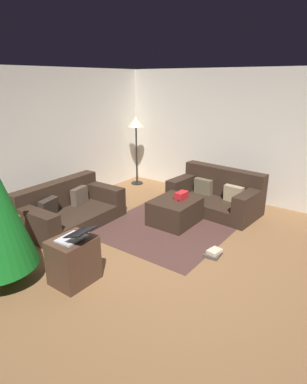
{
  "coord_description": "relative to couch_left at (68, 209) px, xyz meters",
  "views": [
    {
      "loc": [
        -3.14,
        -2.01,
        2.4
      ],
      "look_at": [
        0.63,
        0.75,
        0.75
      ],
      "focal_mm": 30.21,
      "sensor_mm": 36.0,
      "label": 1
    }
  ],
  "objects": [
    {
      "name": "ground_plane",
      "position": [
        -0.16,
        -2.25,
        -0.26
      ],
      "size": [
        6.4,
        6.4,
        0.0
      ],
      "primitive_type": "plane",
      "color": "brown"
    },
    {
      "name": "rear_partition",
      "position": [
        -0.16,
        0.89,
        1.04
      ],
      "size": [
        6.4,
        0.12,
        2.6
      ],
      "primitive_type": "cube",
      "color": "silver",
      "rests_on": "ground_plane"
    },
    {
      "name": "corner_partition",
      "position": [
        2.98,
        -2.25,
        1.04
      ],
      "size": [
        0.12,
        6.4,
        2.6
      ],
      "primitive_type": "cube",
      "color": "silver",
      "rests_on": "ground_plane"
    },
    {
      "name": "couch_left",
      "position": [
        0.0,
        0.0,
        0.0
      ],
      "size": [
        1.75,
        1.02,
        0.71
      ],
      "rotation": [
        0.0,
        0.0,
        3.17
      ],
      "color": "#332319",
      "rests_on": "ground_plane"
    },
    {
      "name": "couch_right",
      "position": [
        2.09,
        -1.81,
        0.03
      ],
      "size": [
        1.03,
        1.71,
        0.78
      ],
      "rotation": [
        0.0,
        0.0,
        1.49
      ],
      "color": "#332319",
      "rests_on": "ground_plane"
    },
    {
      "name": "ottoman",
      "position": [
        1.11,
        -1.49,
        -0.05
      ],
      "size": [
        0.82,
        0.7,
        0.43
      ],
      "primitive_type": "cube",
      "color": "#332319",
      "rests_on": "ground_plane"
    },
    {
      "name": "gift_box",
      "position": [
        1.21,
        -1.56,
        0.23
      ],
      "size": [
        0.25,
        0.14,
        0.13
      ],
      "primitive_type": "cube",
      "rotation": [
        0.0,
        0.0,
        -0.01
      ],
      "color": "red",
      "rests_on": "ottoman"
    },
    {
      "name": "tv_remote",
      "position": [
        1.13,
        -1.52,
        0.17
      ],
      "size": [
        0.1,
        0.17,
        0.02
      ],
      "primitive_type": "cube",
      "rotation": [
        0.0,
        0.0,
        -0.37
      ],
      "color": "black",
      "rests_on": "ottoman"
    },
    {
      "name": "side_table",
      "position": [
        -1.09,
        -1.43,
        0.03
      ],
      "size": [
        0.52,
        0.44,
        0.58
      ],
      "primitive_type": "cube",
      "color": "#4C3323",
      "rests_on": "ground_plane"
    },
    {
      "name": "laptop",
      "position": [
        -1.09,
        -1.49,
        0.38
      ],
      "size": [
        0.35,
        0.43,
        0.18
      ],
      "color": "silver",
      "rests_on": "side_table"
    },
    {
      "name": "book_stack",
      "position": [
        0.49,
        -2.55,
        -0.22
      ],
      "size": [
        0.28,
        0.23,
        0.1
      ],
      "color": "#4C423D",
      "rests_on": "ground_plane"
    },
    {
      "name": "corner_lamp",
      "position": [
        2.46,
        0.45,
        1.09
      ],
      "size": [
        0.36,
        0.36,
        1.6
      ],
      "color": "black",
      "rests_on": "ground_plane"
    },
    {
      "name": "area_rug",
      "position": [
        1.11,
        -1.49,
        -0.26
      ],
      "size": [
        2.6,
        2.0,
        0.01
      ],
      "primitive_type": "cube",
      "color": "#4A2E28",
      "rests_on": "ground_plane"
    }
  ]
}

